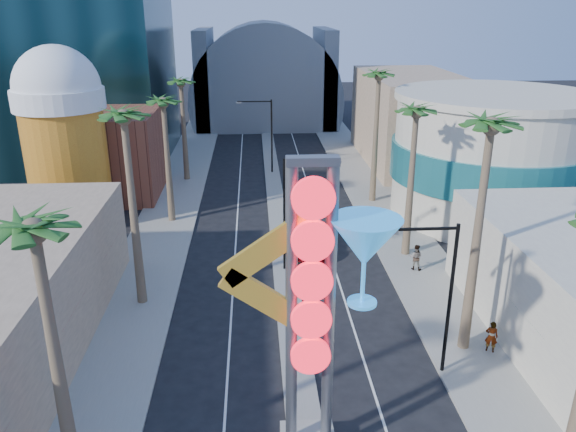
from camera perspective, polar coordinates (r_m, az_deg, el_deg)
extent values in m
cube|color=gray|center=(53.38, -11.52, 1.47)|extent=(5.00, 100.00, 0.15)
cube|color=gray|center=(54.07, 8.84, 1.90)|extent=(5.00, 100.00, 0.15)
cube|color=gray|center=(55.72, -1.40, 2.71)|extent=(1.60, 84.00, 0.15)
cube|color=brown|center=(56.39, -18.00, 6.07)|extent=(10.00, 10.00, 8.00)
cube|color=#9A7E63|center=(66.62, 12.29, 9.61)|extent=(10.00, 20.00, 10.00)
cylinder|color=#BB6119|center=(48.98, -21.42, 4.75)|extent=(6.40, 6.40, 10.00)
cylinder|color=white|center=(47.92, -22.27, 10.95)|extent=(7.00, 7.00, 1.60)
sphere|color=white|center=(47.81, -22.40, 11.89)|extent=(6.60, 6.60, 6.60)
cylinder|color=beige|center=(50.70, 19.81, 5.46)|extent=(16.00, 16.00, 10.00)
cylinder|color=teal|center=(50.70, 19.81, 5.46)|extent=(16.60, 16.60, 3.00)
cylinder|color=beige|center=(49.69, 20.55, 11.35)|extent=(16.60, 16.60, 0.60)
cylinder|color=slate|center=(88.00, -2.32, 12.00)|extent=(22.00, 16.00, 22.00)
cube|color=slate|center=(87.86, -8.40, 13.76)|extent=(2.00, 16.00, 14.00)
cube|color=slate|center=(88.26, 3.68, 13.96)|extent=(2.00, 16.00, 14.00)
cylinder|color=slate|center=(20.98, 0.35, -10.15)|extent=(0.44, 0.44, 12.00)
cylinder|color=slate|center=(21.11, 4.20, -10.00)|extent=(0.44, 0.44, 12.00)
cube|color=slate|center=(18.72, 2.54, 5.63)|extent=(1.80, 0.50, 0.30)
cylinder|color=red|center=(18.74, 2.59, 1.81)|extent=(1.50, 0.25, 1.50)
cylinder|color=red|center=(19.29, 2.52, -2.55)|extent=(1.50, 0.25, 1.50)
cylinder|color=red|center=(19.96, 2.45, -6.65)|extent=(1.50, 0.25, 1.50)
cylinder|color=red|center=(20.71, 2.38, -10.46)|extent=(1.50, 0.25, 1.50)
cylinder|color=red|center=(21.55, 2.32, -13.99)|extent=(1.50, 0.25, 1.50)
cube|color=yellow|center=(19.70, -2.25, -3.47)|extent=(3.47, 0.25, 2.80)
cube|color=yellow|center=(20.60, -2.17, -8.55)|extent=(3.47, 0.25, 2.80)
cone|color=#278DDE|center=(19.99, 7.83, -2.66)|extent=(2.60, 2.60, 1.80)
cylinder|color=#278DDE|center=(20.67, 7.62, -6.74)|extent=(0.16, 0.16, 1.60)
cylinder|color=#278DDE|center=(21.05, 7.51, -8.67)|extent=(1.10, 1.10, 0.12)
cylinder|color=black|center=(37.45, -0.36, -0.05)|extent=(0.18, 0.18, 8.00)
cube|color=black|center=(36.42, 2.47, 5.61)|extent=(3.60, 0.12, 0.12)
cube|color=slate|center=(36.65, 4.96, 5.49)|extent=(0.60, 0.25, 0.18)
cylinder|color=black|center=(60.48, -1.66, 8.01)|extent=(0.18, 0.18, 8.00)
cube|color=black|center=(59.73, -3.46, 11.53)|extent=(3.60, 0.12, 0.12)
cube|color=slate|center=(59.76, -5.02, 11.40)|extent=(0.60, 0.25, 0.18)
cylinder|color=black|center=(28.06, 16.10, -8.41)|extent=(0.18, 0.18, 8.00)
cube|color=black|center=(25.96, 13.55, -1.28)|extent=(3.24, 0.12, 0.12)
cube|color=slate|center=(25.62, 10.45, -1.58)|extent=(0.60, 0.25, 0.18)
cylinder|color=brown|center=(21.95, -22.36, -14.25)|extent=(0.40, 0.40, 10.50)
sphere|color=#164419|center=(19.58, -24.43, -1.44)|extent=(2.40, 2.40, 2.40)
cylinder|color=brown|center=(33.79, -15.40, 0.00)|extent=(0.40, 0.40, 11.50)
sphere|color=#164419|center=(32.28, -16.37, 9.59)|extent=(2.40, 2.40, 2.40)
cylinder|color=brown|center=(47.14, -12.10, 5.15)|extent=(0.40, 0.40, 10.00)
sphere|color=#164419|center=(46.10, -12.57, 11.14)|extent=(2.40, 2.40, 2.40)
cylinder|color=brown|center=(58.70, -10.51, 8.28)|extent=(0.40, 0.40, 10.00)
sphere|color=#164419|center=(57.87, -10.83, 13.12)|extent=(2.40, 2.40, 2.40)
cylinder|color=brown|center=(29.50, 18.54, -2.89)|extent=(0.40, 0.40, 12.00)
sphere|color=#164419|center=(27.77, 19.95, 8.55)|extent=(2.40, 2.40, 2.40)
cylinder|color=brown|center=(40.39, 12.34, 2.90)|extent=(0.40, 0.40, 10.50)
sphere|color=#164419|center=(39.15, 12.93, 10.23)|extent=(2.40, 2.40, 2.40)
cylinder|color=brown|center=(51.49, 8.87, 7.52)|extent=(0.40, 0.40, 11.50)
sphere|color=#164419|center=(50.51, 9.24, 13.88)|extent=(2.40, 2.40, 2.40)
imported|color=maroon|center=(41.86, 2.33, -2.49)|extent=(3.04, 5.93, 1.60)
imported|color=gray|center=(31.75, 19.97, -11.44)|extent=(0.76, 0.65, 1.77)
imported|color=gray|center=(39.47, 12.85, -4.10)|extent=(1.08, 0.97, 1.83)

